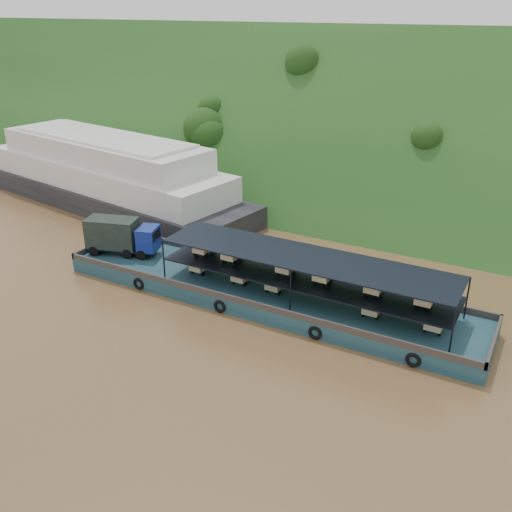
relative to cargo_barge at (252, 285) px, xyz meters
The scene contains 4 objects.
ground 2.88m from the cargo_barge, 47.08° to the right, with size 160.00×160.00×0.00m, color brown.
hillside 34.12m from the cargo_barge, 86.96° to the left, with size 140.00×28.00×28.00m, color #163A15.
cargo_barge is the anchor object (origin of this frame).
passenger_ferry 29.72m from the cargo_barge, 154.71° to the left, with size 41.15×16.19×8.12m.
Camera 1 is at (18.43, -34.02, 21.98)m, focal length 40.00 mm.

